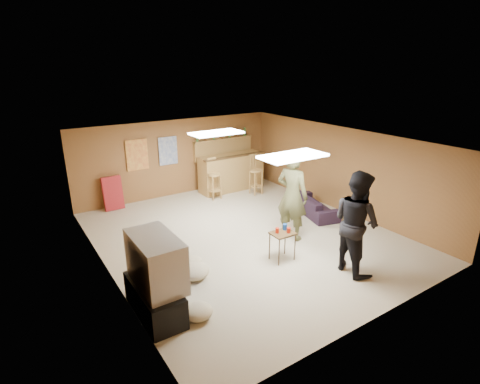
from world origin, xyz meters
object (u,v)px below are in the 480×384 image
bar_counter (231,172)px  tray_table (282,246)px  person_olive (292,196)px  tv_body (156,261)px  person_black (356,222)px  sofa (314,205)px

bar_counter → tray_table: (-1.48, -4.24, -0.26)m
tray_table → bar_counter: bearing=70.7°
person_olive → bar_counter: bearing=-31.2°
tv_body → person_black: size_ratio=0.56×
sofa → person_olive: bearing=132.4°
tray_table → person_black: bearing=-49.7°
person_olive → person_black: size_ratio=1.02×
bar_counter → sofa: (0.76, -2.81, -0.31)m
bar_counter → person_black: bearing=-96.7°
sofa → tv_body: bearing=123.2°
person_olive → sofa: size_ratio=1.22×
bar_counter → person_olive: 3.66m
person_black → tray_table: person_black is taller
tv_body → sofa: 5.22m
tv_body → person_black: person_black is taller
tv_body → sofa: tv_body is taller
tv_body → person_olive: 3.58m
bar_counter → sofa: 2.93m
sofa → person_black: bearing=165.4°
bar_counter → person_black: size_ratio=1.03×
tv_body → tray_table: tv_body is taller
person_olive → person_black: bearing=161.9°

